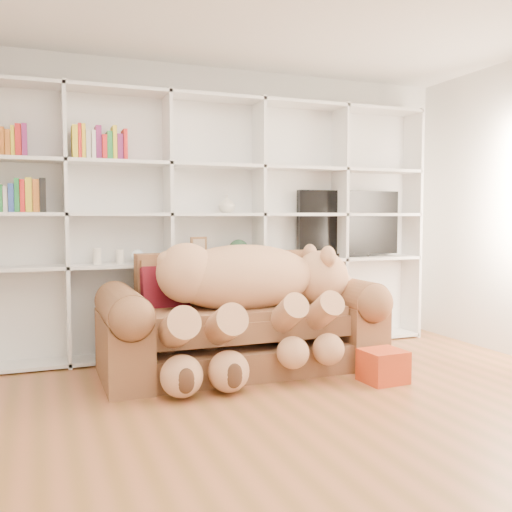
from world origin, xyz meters
name	(u,v)px	position (x,y,z in m)	size (l,w,h in m)	color
floor	(334,441)	(0.00, 0.00, 0.00)	(5.00, 5.00, 0.00)	brown
wall_back	(209,209)	(0.00, 2.50, 1.35)	(5.00, 0.02, 2.70)	silver
bookshelf	(188,214)	(-0.24, 2.36, 1.31)	(4.43, 0.35, 2.40)	white
sofa	(241,326)	(0.03, 1.66, 0.36)	(2.29, 0.99, 0.96)	brown
teddy_bear	(248,291)	(0.02, 1.46, 0.68)	(1.83, 0.97, 1.06)	tan
throw_pillow	(165,290)	(-0.58, 1.82, 0.68)	(0.38, 0.12, 0.38)	#5B0F22
gift_box	(383,366)	(0.92, 0.89, 0.12)	(0.31, 0.29, 0.25)	#AF3617
tv	(349,224)	(1.46, 2.35, 1.20)	(1.15, 0.18, 0.68)	black
picture_frame	(199,248)	(-0.16, 2.30, 0.98)	(0.17, 0.03, 0.22)	brown
green_vase	(239,250)	(0.24, 2.30, 0.96)	(0.20, 0.20, 0.20)	#295137
figurine_tall	(97,256)	(-1.07, 2.30, 0.93)	(0.07, 0.07, 0.14)	silver
figurine_short	(120,257)	(-0.87, 2.30, 0.93)	(0.07, 0.07, 0.12)	silver
snow_globe	(137,256)	(-0.72, 2.30, 0.93)	(0.12, 0.12, 0.12)	white
shelf_vase	(227,204)	(0.12, 2.30, 1.40)	(0.16, 0.16, 0.16)	beige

